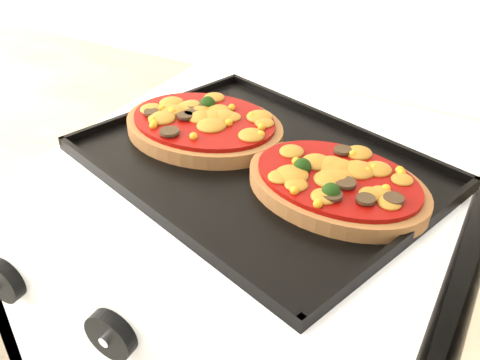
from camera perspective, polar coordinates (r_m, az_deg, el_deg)
The scene contains 7 objects.
stove at distance 1.11m, azimuth 1.36°, elevation -18.20°, with size 0.60×0.60×0.91m, color white.
control_panel at distance 0.64m, azimuth -11.86°, elevation -14.92°, with size 0.60×0.02×0.09m, color white.
knob_left at distance 0.74m, azimuth -23.87°, elevation -9.78°, with size 0.06×0.06×0.02m, color black.
knob_center at distance 0.64m, azimuth -13.59°, elevation -15.75°, with size 0.06×0.06×0.02m, color black.
baking_tray at distance 0.78m, azimuth 1.81°, elevation 1.90°, with size 0.50×0.37×0.02m, color black.
pizza_left at distance 0.85m, azimuth -3.91°, elevation 5.99°, with size 0.26×0.20×0.04m, color #945E33, non-canonical shape.
pizza_right at distance 0.72m, azimuth 10.29°, elevation -0.20°, with size 0.25×0.18×0.04m, color #945E33, non-canonical shape.
Camera 1 is at (0.28, 1.09, 1.33)m, focal length 40.00 mm.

